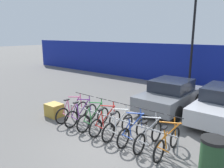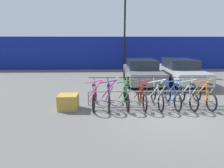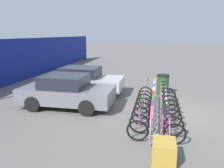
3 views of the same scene
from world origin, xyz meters
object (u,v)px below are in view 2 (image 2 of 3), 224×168
at_px(bicycle_pink, 95,97).
at_px(car_grey, 142,72).
at_px(bicycle_white, 157,97).
at_px(bicycle_silver, 187,96).
at_px(bicycle_purple, 109,97).
at_px(cargo_crate, 68,102).
at_px(bike_rack, 149,93).
at_px(bicycle_red, 142,97).
at_px(bicycle_orange, 204,96).
at_px(car_silver, 180,71).
at_px(bicycle_blue, 172,97).
at_px(bicycle_green, 126,97).
at_px(lamp_post, 125,25).

bearing_deg(bicycle_pink, car_grey, 57.55).
relative_size(bicycle_white, bicycle_silver, 1.00).
distance_m(bicycle_purple, bicycle_white, 1.82).
bearing_deg(bicycle_purple, cargo_crate, -172.96).
distance_m(bike_rack, car_grey, 3.67).
height_order(bicycle_red, cargo_crate, bicycle_red).
relative_size(bicycle_orange, car_grey, 0.43).
height_order(bicycle_purple, car_silver, car_silver).
relative_size(bicycle_pink, car_silver, 0.40).
bearing_deg(bicycle_blue, bicycle_green, 178.67).
relative_size(bicycle_silver, lamp_post, 0.26).
bearing_deg(bicycle_silver, bicycle_purple, 178.33).
bearing_deg(bicycle_red, bicycle_green, -178.10).
distance_m(bicycle_orange, lamp_post, 8.93).
distance_m(car_grey, car_silver, 2.30).
distance_m(bicycle_blue, lamp_post, 8.70).
height_order(bike_rack, cargo_crate, bike_rack).
height_order(bike_rack, lamp_post, lamp_post).
bearing_deg(bicycle_red, bicycle_white, 1.90).
height_order(bicycle_green, lamp_post, lamp_post).
relative_size(bicycle_red, bicycle_blue, 1.00).
bearing_deg(lamp_post, cargo_crate, -108.93).
height_order(bicycle_silver, bicycle_orange, same).
xyz_separation_m(bike_rack, bicycle_green, (-0.89, -0.15, -0.12)).
bearing_deg(bicycle_red, bicycle_pink, -178.10).
height_order(bicycle_orange, car_grey, car_grey).
bearing_deg(bicycle_blue, bicycle_silver, -1.33).
bearing_deg(cargo_crate, bicycle_green, 5.58).
xyz_separation_m(bicycle_purple, bicycle_blue, (2.42, 0.00, 0.00)).
bearing_deg(car_grey, bicycle_blue, -83.05).
xyz_separation_m(bicycle_pink, bicycle_blue, (2.96, 0.00, 0.00)).
distance_m(bicycle_blue, car_grey, 3.83).
relative_size(bicycle_green, bicycle_red, 1.00).
xyz_separation_m(bicycle_red, lamp_post, (0.07, 7.97, 3.29)).
xyz_separation_m(bicycle_purple, bicycle_silver, (3.00, 0.00, 0.00)).
xyz_separation_m(bicycle_blue, bicycle_orange, (1.21, 0.00, 0.00)).
bearing_deg(bicycle_pink, bicycle_red, 0.89).
relative_size(bicycle_pink, bicycle_white, 1.00).
relative_size(bicycle_pink, cargo_crate, 2.44).
bearing_deg(car_silver, bicycle_purple, -137.51).
relative_size(bicycle_pink, bicycle_red, 1.00).
distance_m(bike_rack, car_silver, 4.63).
height_order(bicycle_purple, bicycle_blue, same).
distance_m(bicycle_pink, bicycle_silver, 3.53).
distance_m(bicycle_green, bicycle_white, 1.16).
height_order(bicycle_purple, lamp_post, lamp_post).
bearing_deg(bike_rack, cargo_crate, -173.26).
bearing_deg(bicycle_white, bicycle_silver, 1.85).
height_order(car_silver, cargo_crate, car_silver).
height_order(bike_rack, car_grey, car_grey).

